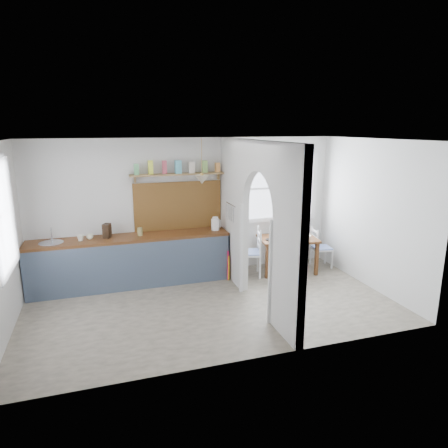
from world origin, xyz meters
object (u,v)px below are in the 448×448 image
object	(u,v)px
dining_table	(287,254)
vase	(288,230)
kettle	(215,223)
chair_left	(249,252)
chair_right	(322,248)

from	to	relation	value
dining_table	vase	bearing A→B (deg)	70.11
kettle	vase	world-z (taller)	kettle
dining_table	chair_left	bearing A→B (deg)	-172.64
dining_table	chair_right	size ratio (longest dim) A/B	1.36
dining_table	kettle	size ratio (longest dim) A/B	4.38
chair_right	vase	xyz separation A→B (m)	(-0.66, 0.20, 0.38)
dining_table	vase	world-z (taller)	vase
dining_table	vase	xyz separation A→B (m)	(0.12, 0.23, 0.44)
chair_right	kettle	xyz separation A→B (m)	(-2.19, 0.19, 0.62)
dining_table	kettle	world-z (taller)	kettle
dining_table	chair_left	xyz separation A→B (m)	(-0.80, 0.01, 0.12)
kettle	chair_right	bearing A→B (deg)	14.38
chair_left	kettle	world-z (taller)	kettle
chair_left	kettle	size ratio (longest dim) A/B	3.72
chair_left	vase	xyz separation A→B (m)	(0.92, 0.21, 0.31)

